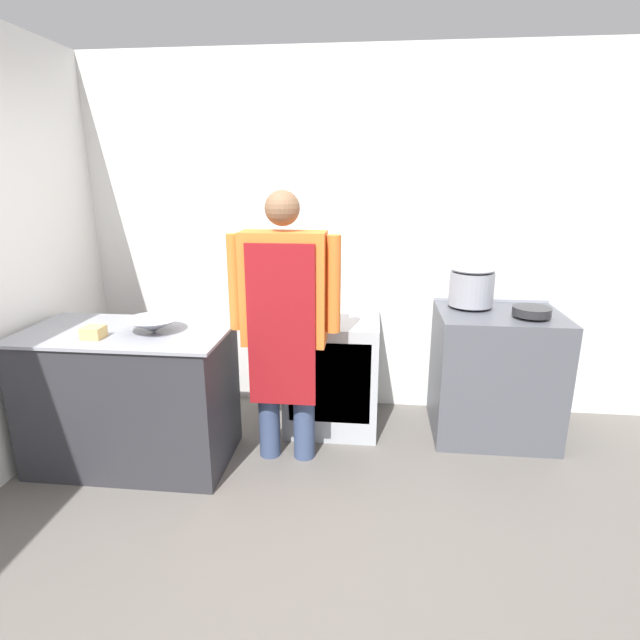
# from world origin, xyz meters

# --- Properties ---
(ground_plane) EXTENTS (14.00, 14.00, 0.00)m
(ground_plane) POSITION_xyz_m (0.00, 0.00, 0.00)
(ground_plane) COLOR #5B5651
(wall_back) EXTENTS (8.00, 0.05, 2.70)m
(wall_back) POSITION_xyz_m (0.00, 1.94, 1.35)
(wall_back) COLOR white
(wall_back) RESTS_ON ground_plane
(wall_left) EXTENTS (0.05, 8.00, 2.70)m
(wall_left) POSITION_xyz_m (-1.81, 1.00, 1.35)
(wall_left) COLOR white
(wall_left) RESTS_ON ground_plane
(prep_counter) EXTENTS (1.28, 0.71, 0.90)m
(prep_counter) POSITION_xyz_m (-1.09, 0.90, 0.45)
(prep_counter) COLOR #2D2D33
(prep_counter) RESTS_ON ground_plane
(stove) EXTENTS (0.84, 0.67, 0.93)m
(stove) POSITION_xyz_m (1.31, 1.52, 0.46)
(stove) COLOR #4C4F56
(stove) RESTS_ON ground_plane
(fridge_unit) EXTENTS (0.66, 0.67, 0.83)m
(fridge_unit) POSITION_xyz_m (0.15, 1.55, 0.42)
(fridge_unit) COLOR #A8ADB2
(fridge_unit) RESTS_ON ground_plane
(person_cook) EXTENTS (0.70, 0.24, 1.74)m
(person_cook) POSITION_xyz_m (-0.11, 1.04, 1.00)
(person_cook) COLOR #38476B
(person_cook) RESTS_ON ground_plane
(mixing_bowl) EXTENTS (0.34, 0.34, 0.09)m
(mixing_bowl) POSITION_xyz_m (-0.90, 0.90, 0.94)
(mixing_bowl) COLOR gray
(mixing_bowl) RESTS_ON prep_counter
(plastic_tub) EXTENTS (0.12, 0.12, 0.07)m
(plastic_tub) POSITION_xyz_m (-1.20, 0.74, 0.93)
(plastic_tub) COLOR #D8B266
(plastic_tub) RESTS_ON prep_counter
(stock_pot) EXTENTS (0.31, 0.31, 0.29)m
(stock_pot) POSITION_xyz_m (1.13, 1.64, 1.08)
(stock_pot) COLOR gray
(stock_pot) RESTS_ON stove
(saute_pan) EXTENTS (0.25, 0.25, 0.05)m
(saute_pan) POSITION_xyz_m (1.48, 1.41, 0.96)
(saute_pan) COLOR #262628
(saute_pan) RESTS_ON stove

